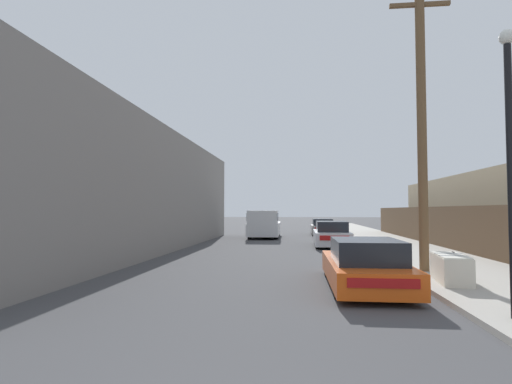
# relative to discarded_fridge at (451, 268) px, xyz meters

# --- Properties ---
(sidewalk_curb) EXTENTS (4.20, 63.00, 0.12)m
(sidewalk_curb) POSITION_rel_discarded_fridge_xyz_m (1.28, 14.51, -0.40)
(sidewalk_curb) COLOR #ADA89E
(sidewalk_curb) RESTS_ON ground
(discarded_fridge) EXTENTS (0.87, 1.78, 0.72)m
(discarded_fridge) POSITION_rel_discarded_fridge_xyz_m (0.00, 0.00, 0.00)
(discarded_fridge) COLOR silver
(discarded_fridge) RESTS_ON sidewalk_curb
(parked_sports_car_red) EXTENTS (1.82, 4.58, 1.23)m
(parked_sports_car_red) POSITION_rel_discarded_fridge_xyz_m (-2.19, -0.38, 0.09)
(parked_sports_car_red) COLOR #E05114
(parked_sports_car_red) RESTS_ON ground
(car_parked_mid) EXTENTS (1.84, 4.49, 1.34)m
(car_parked_mid) POSITION_rel_discarded_fridge_xyz_m (-2.12, 11.02, 0.17)
(car_parked_mid) COLOR silver
(car_parked_mid) RESTS_ON ground
(car_parked_far) EXTENTS (1.73, 4.43, 1.26)m
(car_parked_far) POSITION_rel_discarded_fridge_xyz_m (-2.05, 20.91, 0.13)
(car_parked_far) COLOR gray
(car_parked_far) RESTS_ON ground
(pickup_truck) EXTENTS (2.19, 5.44, 1.90)m
(pickup_truck) POSITION_rel_discarded_fridge_xyz_m (-6.26, 17.00, 0.48)
(pickup_truck) COLOR silver
(pickup_truck) RESTS_ON ground
(utility_pole) EXTENTS (1.80, 0.28, 9.05)m
(utility_pole) POSITION_rel_discarded_fridge_xyz_m (-0.09, 1.85, 4.31)
(utility_pole) COLOR brown
(utility_pole) RESTS_ON sidewalk_curb
(street_lamp) EXTENTS (0.26, 0.26, 4.94)m
(street_lamp) POSITION_rel_discarded_fridge_xyz_m (-0.22, -3.44, 2.50)
(street_lamp) COLOR black
(street_lamp) RESTS_ON sidewalk_curb
(wooden_fence) EXTENTS (0.08, 35.46, 2.00)m
(wooden_fence) POSITION_rel_discarded_fridge_xyz_m (3.23, 7.22, 0.65)
(wooden_fence) COLOR brown
(wooden_fence) RESTS_ON sidewalk_curb
(building_left_block) EXTENTS (7.00, 25.21, 5.68)m
(building_left_block) POSITION_rel_discarded_fridge_xyz_m (-13.11, 7.23, 2.38)
(building_left_block) COLOR gray
(building_left_block) RESTS_ON ground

